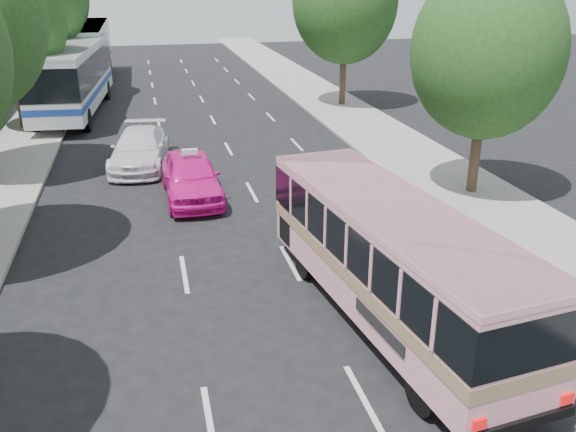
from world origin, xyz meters
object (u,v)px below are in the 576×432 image
object	(u,v)px
pink_bus	(391,251)
tour_coach_front	(72,72)
pink_taxi	(191,176)
white_pickup	(139,149)
tour_coach_rear	(85,48)

from	to	relation	value
pink_bus	tour_coach_front	world-z (taller)	tour_coach_front
pink_bus	pink_taxi	size ratio (longest dim) A/B	1.92
pink_bus	white_pickup	size ratio (longest dim) A/B	1.78
pink_bus	tour_coach_rear	xyz separation A→B (m)	(-8.78, 35.49, 0.68)
pink_bus	tour_coach_front	xyz separation A→B (m)	(-8.78, 24.80, 0.53)
tour_coach_rear	pink_bus	bearing A→B (deg)	-76.00
pink_bus	pink_taxi	bearing A→B (deg)	104.23
pink_taxi	tour_coach_rear	xyz separation A→B (m)	(-5.13, 26.23, 1.63)
pink_bus	tour_coach_front	distance (m)	26.32
white_pickup	tour_coach_rear	xyz separation A→B (m)	(-3.40, 21.93, 1.70)
pink_taxi	white_pickup	bearing A→B (deg)	110.88
tour_coach_front	tour_coach_rear	world-z (taller)	tour_coach_rear
pink_taxi	tour_coach_front	world-z (taller)	tour_coach_front
white_pickup	pink_bus	bearing A→B (deg)	-60.55
tour_coach_rear	pink_taxi	bearing A→B (deg)	-78.83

